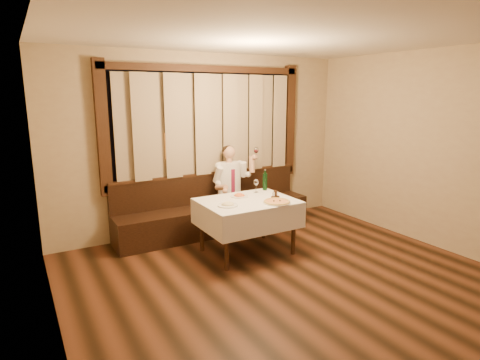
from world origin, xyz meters
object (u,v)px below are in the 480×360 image
pasta_red (239,194)px  dining_table (247,208)px  cruet_caddy (275,196)px  pizza (277,202)px  pasta_cream (228,203)px  banquette (215,212)px  green_bottle (265,181)px  seated_man (232,182)px

pasta_red → dining_table: bearing=-89.7°
dining_table → pasta_red: bearing=90.3°
pasta_red → cruet_caddy: cruet_caddy is taller
pizza → pasta_cream: (-0.63, 0.20, 0.02)m
pasta_cream → dining_table: bearing=17.8°
banquette → green_bottle: green_bottle is taller
dining_table → pizza: bearing=-50.2°
pizza → pasta_cream: 0.66m
dining_table → pasta_cream: bearing=-162.2°
banquette → pizza: banquette is taller
pasta_red → green_bottle: (0.53, 0.15, 0.10)m
pizza → cruet_caddy: cruet_caddy is taller
banquette → dining_table: 1.08m
pasta_red → green_bottle: green_bottle is taller
green_bottle → cruet_caddy: size_ratio=2.64×
pasta_red → seated_man: size_ratio=0.18×
pizza → seated_man: (0.00, 1.25, 0.03)m
dining_table → cruet_caddy: cruet_caddy is taller
dining_table → pasta_cream: pasta_cream is taller
pasta_cream → green_bottle: bearing=28.6°
pasta_cream → pizza: bearing=-17.8°
pasta_red → cruet_caddy: 0.51m
seated_man → banquette: bearing=161.9°
pasta_cream → seated_man: seated_man is taller
dining_table → pizza: (0.27, -0.32, 0.12)m
dining_table → pasta_red: (-0.00, 0.22, 0.14)m
cruet_caddy → seated_man: size_ratio=0.09×
seated_man → dining_table: bearing=-106.2°
dining_table → green_bottle: 0.69m
cruet_caddy → seated_man: seated_man is taller
green_bottle → seated_man: size_ratio=0.23×
pasta_cream → green_bottle: (0.90, 0.49, 0.10)m
pasta_red → green_bottle: size_ratio=0.79×
dining_table → pasta_red: pasta_red is taller
cruet_caddy → pizza: bearing=-124.9°
green_bottle → cruet_caddy: 0.52m
pasta_red → cruet_caddy: (0.38, -0.34, 0.01)m
seated_man → pasta_red: bearing=-110.8°
dining_table → green_bottle: (0.53, 0.37, 0.24)m
pasta_cream → pasta_red: bearing=42.5°
banquette → pasta_red: (-0.00, -0.81, 0.48)m
dining_table → pizza: pizza is taller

